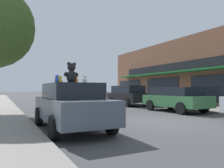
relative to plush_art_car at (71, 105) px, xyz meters
The scene contains 12 objects.
ground_plane 3.77m from the plush_art_car, ahead, with size 260.00×260.00×0.00m, color #424244.
plush_art_car is the anchor object (origin of this frame).
teddy_bear_giant 1.07m from the plush_art_car, 101.69° to the right, with size 0.53×0.34×0.70m.
teddy_bear_blue 0.99m from the plush_art_car, behind, with size 0.17×0.20×0.27m.
teddy_bear_green 1.04m from the plush_art_car, 79.27° to the left, with size 0.14×0.17×0.23m.
teddy_bear_red 0.93m from the plush_art_car, 85.70° to the left, with size 0.16×0.21×0.28m.
teddy_bear_orange 0.89m from the plush_art_car, ahead, with size 0.24×0.18×0.31m.
teddy_bear_pink 1.09m from the plush_art_car, 120.42° to the left, with size 0.17×0.18×0.26m.
teddy_bear_white 1.05m from the plush_art_car, 61.94° to the right, with size 0.20×0.12×0.26m.
teddy_bear_yellow 1.24m from the plush_art_car, 100.59° to the left, with size 0.23×0.17×0.31m.
parked_car_far_center 7.81m from the plush_art_car, 21.20° to the left, with size 1.91×4.29×1.46m.
parked_car_far_right 11.07m from the plush_art_car, 48.88° to the left, with size 1.88×4.31×1.64m.
Camera 1 is at (-5.80, -7.14, 1.35)m, focal length 35.00 mm.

